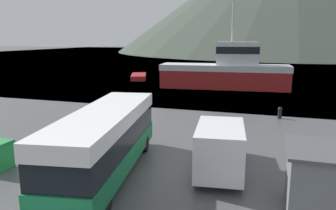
% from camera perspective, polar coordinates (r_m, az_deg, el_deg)
% --- Properties ---
extents(water_surface, '(240.00, 240.00, 0.00)m').
position_cam_1_polar(water_surface, '(148.73, 15.44, 8.74)').
color(water_surface, '#3D5160').
rests_on(water_surface, ground).
extents(tour_bus, '(4.18, 10.48, 3.19)m').
position_cam_1_polar(tour_bus, '(15.83, -10.82, -5.87)').
color(tour_bus, '#146B3D').
rests_on(tour_bus, ground).
extents(delivery_van, '(2.86, 5.89, 2.48)m').
position_cam_1_polar(delivery_van, '(16.23, 9.05, -7.18)').
color(delivery_van, silver).
rests_on(delivery_van, ground).
extents(fishing_boat, '(16.79, 5.56, 10.90)m').
position_cam_1_polar(fishing_boat, '(43.47, 10.15, 5.91)').
color(fishing_boat, maroon).
rests_on(fishing_boat, water_surface).
extents(dock_kiosk, '(3.10, 3.04, 2.53)m').
position_cam_1_polar(dock_kiosk, '(13.83, 26.09, -11.82)').
color(dock_kiosk, slate).
rests_on(dock_kiosk, ground).
extents(small_boat, '(4.24, 6.45, 0.75)m').
position_cam_1_polar(small_boat, '(52.85, -5.14, 4.94)').
color(small_boat, maroon).
rests_on(small_boat, water_surface).
extents(mooring_bollard, '(0.36, 0.36, 0.97)m').
position_cam_1_polar(mooring_bollard, '(28.27, 18.90, -1.20)').
color(mooring_bollard, black).
rests_on(mooring_bollard, ground).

